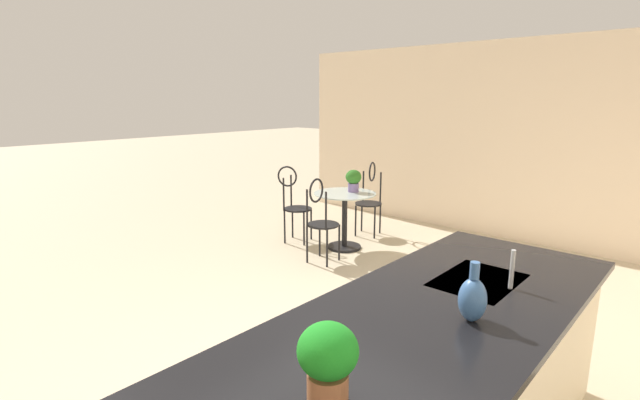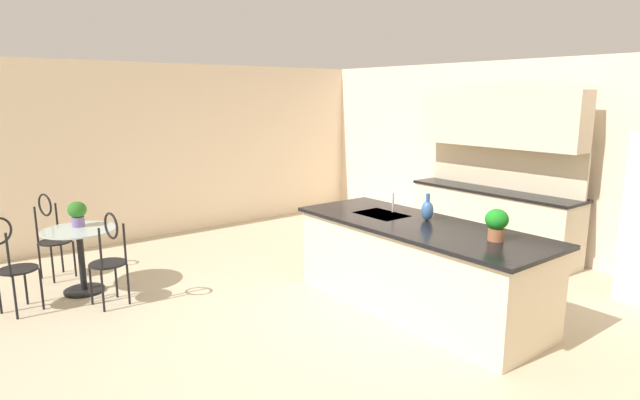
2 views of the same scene
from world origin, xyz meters
name	(u,v)px [view 1 (image 1 of 2)]	position (x,y,z in m)	size (l,w,h in m)	color
ground_plane	(335,383)	(0.00, 0.00, 0.00)	(40.00, 40.00, 0.00)	beige
wall_left_window	(545,144)	(-4.26, 0.00, 1.35)	(0.12, 7.80, 2.70)	beige
kitchen_island	(427,396)	(0.30, 0.85, 0.46)	(2.80, 1.06, 0.92)	beige
bistro_table	(345,215)	(-2.35, -1.81, 0.45)	(0.80, 0.80, 0.74)	black
chair_near_window	(370,195)	(-3.10, -1.95, 0.57)	(0.52, 0.48, 1.04)	black
chair_by_island	(321,217)	(-1.73, -1.67, 0.57)	(0.51, 0.44, 1.04)	black
chair_toward_desk	(294,200)	(-2.13, -2.52, 0.57)	(0.50, 0.52, 1.04)	black
sink_faucet	(512,269)	(-0.25, 1.03, 1.03)	(0.02, 0.02, 0.22)	#B2B5BA
potted_plant_on_table	(353,179)	(-2.49, -1.78, 0.91)	(0.21, 0.21, 0.29)	#7A669E
potted_plant_counter_far	(328,359)	(1.15, 0.92, 1.09)	(0.21, 0.21, 0.29)	#9E603D
vase_on_counter	(473,299)	(0.25, 1.03, 1.03)	(0.13, 0.13, 0.29)	#386099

